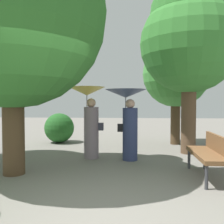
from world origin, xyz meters
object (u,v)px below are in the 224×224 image
Objects in this scene: person_left at (89,111)px; tree_mid_right at (189,35)px; park_bench at (210,152)px; tree_near_right at (176,68)px; person_right at (128,112)px.

tree_mid_right reaches higher than person_left.
person_left reaches higher than park_bench.
tree_mid_right is at bearing -73.25° from person_left.
tree_mid_right reaches higher than tree_near_right.
tree_near_right is at bearing 93.45° from tree_mid_right.
person_right is 2.25m from park_bench.
tree_mid_right is (0.09, -1.56, 0.73)m from tree_near_right.
person_left is 3.58m from tree_mid_right.
park_bench is (2.63, -1.55, -0.72)m from person_left.
person_left is at bearing -138.31° from tree_near_right.
tree_near_right is 1.72m from tree_mid_right.
person_left is 0.37× the size of tree_mid_right.
person_right is 0.45× the size of tree_near_right.
tree_near_right is (0.02, 3.92, 2.14)m from park_bench.
person_right is 2.93m from tree_mid_right.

